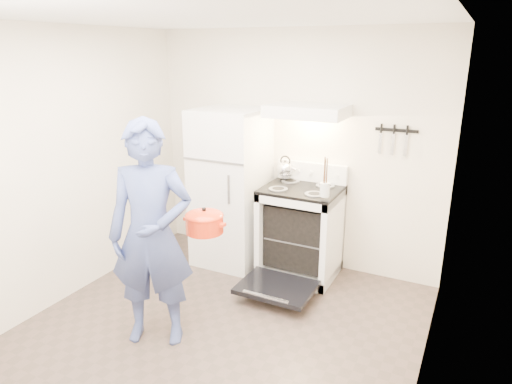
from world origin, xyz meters
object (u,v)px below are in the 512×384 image
person (151,235)px  dutch_oven (204,224)px  stove_body (301,233)px  tea_kettle (285,168)px  refrigerator (231,188)px

person → dutch_oven: 0.44m
stove_body → person: size_ratio=0.51×
tea_kettle → dutch_oven: tea_kettle is taller
stove_body → dutch_oven: bearing=-107.0°
tea_kettle → dutch_oven: bearing=-94.1°
stove_body → tea_kettle: (-0.27, 0.20, 0.62)m
refrigerator → tea_kettle: size_ratio=6.52×
stove_body → refrigerator: bearing=-178.2°
stove_body → person: 1.76m
refrigerator → person: size_ratio=0.94×
refrigerator → tea_kettle: (0.54, 0.23, 0.23)m
tea_kettle → dutch_oven: size_ratio=0.69×
stove_body → dutch_oven: dutch_oven is taller
tea_kettle → stove_body: bearing=-36.7°
refrigerator → person: bearing=-83.7°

